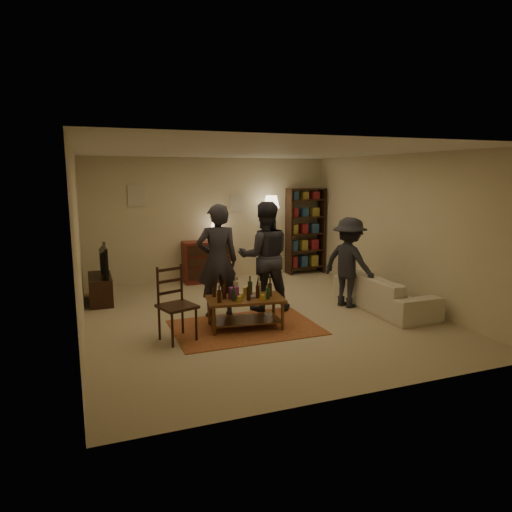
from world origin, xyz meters
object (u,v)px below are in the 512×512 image
bookshelf (305,230)px  tv_stand (100,282)px  sofa (384,292)px  person_by_sofa (349,262)px  person_left (218,261)px  coffee_table (245,302)px  floor_lamp (271,208)px  dresser (206,260)px  person_right (265,256)px  dining_chair (175,300)px

bookshelf → tv_stand: bearing=-168.2°
sofa → person_by_sofa: person_by_sofa is taller
tv_stand → person_left: (1.80, -1.59, 0.55)m
coffee_table → sofa: 2.63m
floor_lamp → dresser: bearing=177.6°
bookshelf → person_by_sofa: 2.88m
person_left → dresser: bearing=-95.1°
floor_lamp → person_by_sofa: (0.38, -2.68, -0.80)m
coffee_table → sofa: size_ratio=0.59×
person_right → person_left: bearing=18.7°
dining_chair → bookshelf: bookshelf is taller
coffee_table → floor_lamp: (1.74, 3.15, 1.18)m
dresser → coffee_table: bearing=-94.1°
dining_chair → coffee_table: bearing=-12.6°
dresser → sofa: 3.93m
bookshelf → person_right: size_ratio=1.07×
bookshelf → person_by_sofa: bookshelf is taller
bookshelf → floor_lamp: bearing=-172.0°
dining_chair → tv_stand: size_ratio=1.03×
dining_chair → person_right: size_ratio=0.57×
floor_lamp → coffee_table: bearing=-118.9°
dresser → person_by_sofa: bearing=-55.4°
bookshelf → person_left: size_ratio=1.07×
coffee_table → bookshelf: bookshelf is taller
floor_lamp → bookshelf: bearing=8.0°
bookshelf → sofa: size_ratio=0.97×
dining_chair → bookshelf: bearing=23.4°
bookshelf → person_left: 3.87m
person_left → sofa: bearing=172.9°
person_left → floor_lamp: bearing=-123.7°
coffee_table → bookshelf: size_ratio=0.61×
bookshelf → person_right: bookshelf is taller
coffee_table → dining_chair: dining_chair is taller
dresser → person_left: 2.58m
bookshelf → sofa: bookshelf is taller
coffee_table → dresser: (0.23, 3.21, 0.06)m
dining_chair → sofa: dining_chair is taller
dresser → bookshelf: size_ratio=0.67×
dining_chair → person_right: person_right is taller
dresser → person_right: (0.41, -2.41, 0.47)m
person_left → person_by_sofa: (2.34, -0.25, -0.14)m
dresser → bookshelf: bearing=1.6°
sofa → person_left: bearing=77.8°
bookshelf → person_left: bookshelf is taller
dining_chair → floor_lamp: bearing=30.4°
coffee_table → person_by_sofa: person_by_sofa is taller
dresser → person_right: 2.49m
person_right → bookshelf: bearing=-116.2°
coffee_table → person_left: 0.91m
sofa → person_by_sofa: (-0.50, 0.37, 0.49)m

